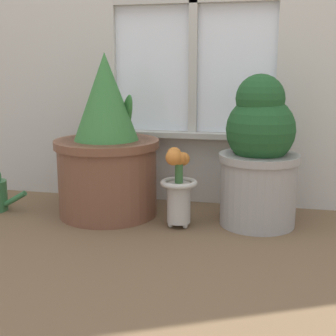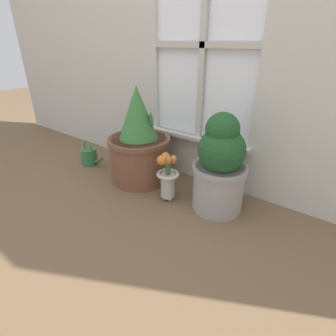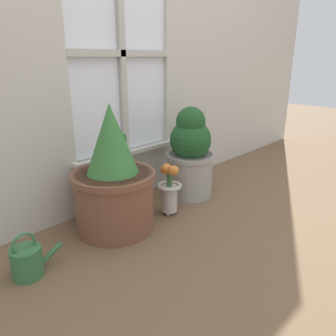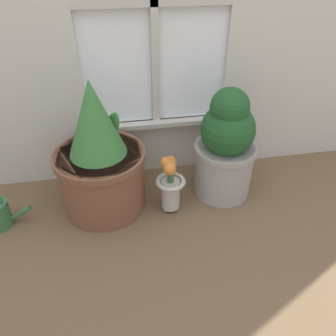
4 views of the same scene
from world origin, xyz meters
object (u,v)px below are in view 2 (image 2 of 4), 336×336
object	(u,v)px
potted_plant_left	(139,145)
flower_vase	(168,176)
potted_plant_right	(220,167)
watering_can	(89,156)

from	to	relation	value
potted_plant_left	flower_vase	bearing A→B (deg)	-16.20
potted_plant_left	flower_vase	xyz separation A→B (m)	(0.31, -0.09, -0.10)
potted_plant_right	watering_can	size ratio (longest dim) A/B	2.57
potted_plant_left	watering_can	distance (m)	0.53
potted_plant_right	watering_can	world-z (taller)	potted_plant_right
potted_plant_left	watering_can	size ratio (longest dim) A/B	2.93
potted_plant_left	potted_plant_right	world-z (taller)	potted_plant_left
potted_plant_left	watering_can	bearing A→B (deg)	-172.93
potted_plant_right	watering_can	distance (m)	1.12
watering_can	potted_plant_right	bearing A→B (deg)	3.50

